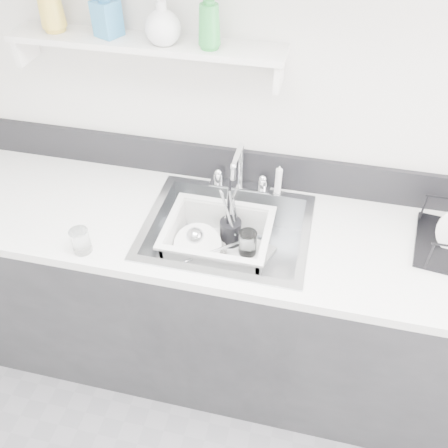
# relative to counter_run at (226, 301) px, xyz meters

# --- Properties ---
(room_shell) EXTENTS (3.50, 3.00, 2.60)m
(room_shell) POSITION_rel_counter_run_xyz_m (0.00, -0.80, 1.22)
(room_shell) COLOR silver
(room_shell) RESTS_ON ground
(counter_run) EXTENTS (3.20, 0.62, 0.92)m
(counter_run) POSITION_rel_counter_run_xyz_m (0.00, 0.00, 0.00)
(counter_run) COLOR black
(counter_run) RESTS_ON ground
(backsplash) EXTENTS (3.20, 0.02, 0.16)m
(backsplash) POSITION_rel_counter_run_xyz_m (0.00, 0.30, 0.54)
(backsplash) COLOR black
(backsplash) RESTS_ON counter_run
(sink) EXTENTS (0.64, 0.52, 0.20)m
(sink) POSITION_rel_counter_run_xyz_m (0.00, 0.00, 0.37)
(sink) COLOR silver
(sink) RESTS_ON counter_run
(faucet) EXTENTS (0.26, 0.18, 0.23)m
(faucet) POSITION_rel_counter_run_xyz_m (0.00, 0.25, 0.52)
(faucet) COLOR silver
(faucet) RESTS_ON counter_run
(side_sprayer) EXTENTS (0.03, 0.03, 0.14)m
(side_sprayer) POSITION_rel_counter_run_xyz_m (0.16, 0.25, 0.53)
(side_sprayer) COLOR silver
(side_sprayer) RESTS_ON counter_run
(wall_shelf) EXTENTS (1.00, 0.16, 0.12)m
(wall_shelf) POSITION_rel_counter_run_xyz_m (-0.35, 0.23, 1.05)
(wall_shelf) COLOR silver
(wall_shelf) RESTS_ON room_shell
(wash_tub) EXTENTS (0.50, 0.45, 0.16)m
(wash_tub) POSITION_rel_counter_run_xyz_m (-0.04, 0.00, 0.37)
(wash_tub) COLOR silver
(wash_tub) RESTS_ON sink
(plate_stack) EXTENTS (0.24, 0.23, 0.09)m
(plate_stack) POSITION_rel_counter_run_xyz_m (-0.11, -0.02, 0.33)
(plate_stack) COLOR white
(plate_stack) RESTS_ON wash_tub
(utensil_cup) EXTENTS (0.09, 0.09, 0.30)m
(utensil_cup) POSITION_rel_counter_run_xyz_m (-0.00, 0.08, 0.37)
(utensil_cup) COLOR black
(utensil_cup) RESTS_ON wash_tub
(ladle) EXTENTS (0.30, 0.27, 0.09)m
(ladle) POSITION_rel_counter_run_xyz_m (-0.08, -0.04, 0.35)
(ladle) COLOR silver
(ladle) RESTS_ON wash_tub
(tumbler_in_tub) EXTENTS (0.08, 0.08, 0.11)m
(tumbler_in_tub) POSITION_rel_counter_run_xyz_m (0.08, 0.03, 0.36)
(tumbler_in_tub) COLOR white
(tumbler_in_tub) RESTS_ON wash_tub
(tumbler_counter) EXTENTS (0.07, 0.07, 0.10)m
(tumbler_counter) POSITION_rel_counter_run_xyz_m (-0.49, -0.24, 0.51)
(tumbler_counter) COLOR white
(tumbler_counter) RESTS_ON counter_run
(bowl_small) EXTENTS (0.13, 0.13, 0.04)m
(bowl_small) POSITION_rel_counter_run_xyz_m (0.09, -0.09, 0.32)
(bowl_small) COLOR white
(bowl_small) RESTS_ON wash_tub
(soap_bottle_b) EXTENTS (0.11, 0.11, 0.18)m
(soap_bottle_b) POSITION_rel_counter_run_xyz_m (-0.48, 0.23, 1.16)
(soap_bottle_b) COLOR #3889BC
(soap_bottle_b) RESTS_ON wall_shelf
(soap_bottle_c) EXTENTS (0.16, 0.16, 0.16)m
(soap_bottle_c) POSITION_rel_counter_run_xyz_m (-0.27, 0.21, 1.15)
(soap_bottle_c) COLOR silver
(soap_bottle_c) RESTS_ON wall_shelf
(soap_bottle_d) EXTENTS (0.10, 0.10, 0.20)m
(soap_bottle_d) POSITION_rel_counter_run_xyz_m (-0.11, 0.21, 1.17)
(soap_bottle_d) COLOR green
(soap_bottle_d) RESTS_ON wall_shelf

